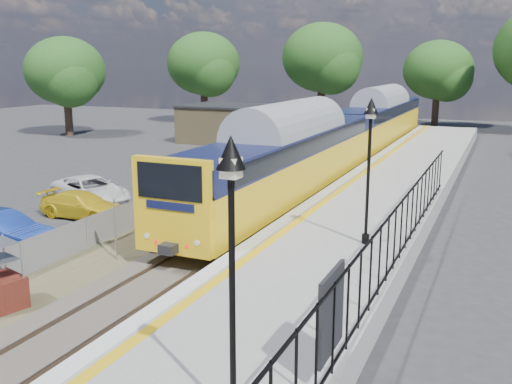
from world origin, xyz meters
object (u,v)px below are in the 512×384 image
Objects in this scene: victorian_lamp_north at (370,137)px; speed_sign at (114,209)px; car_white at (91,190)px; victorian_lamp_south at (231,216)px; train at (347,132)px; car_yellow at (82,205)px; car_blue at (0,233)px.

victorian_lamp_north is 1.71× the size of speed_sign.
victorian_lamp_north is 0.99× the size of car_white.
car_white is at bearing 136.12° from victorian_lamp_south.
train is at bearing 106.91° from victorian_lamp_north.
car_yellow is (-12.62, 1.44, -3.74)m from victorian_lamp_north.
speed_sign is at bearing -161.76° from victorian_lamp_north.
victorian_lamp_north reaches higher than car_yellow.
victorian_lamp_south reaches higher than train.
car_blue is at bearing -159.85° from speed_sign.
victorian_lamp_south is at bearing -111.82° from car_white.
speed_sign reaches higher than car_yellow.
car_blue is at bearing -143.60° from car_white.
car_yellow is at bearing 138.26° from victorian_lamp_south.
victorian_lamp_south is 1.20× the size of car_yellow.
train reaches higher than car_blue.
speed_sign is 0.63× the size of car_blue.
car_blue is (-4.35, -0.79, -1.12)m from speed_sign.
train is 16.41m from car_white.
victorian_lamp_north is 1.20× the size of car_yellow.
speed_sign is at bearing -113.08° from car_white.
victorian_lamp_north is at bearing -73.09° from train.
car_blue is (-6.85, -20.80, -1.64)m from train.
victorian_lamp_south is 1.71× the size of speed_sign.
victorian_lamp_south is at bearing -120.32° from car_blue.
speed_sign is at bearing -97.12° from train.
victorian_lamp_north is 13.24m from car_yellow.
victorian_lamp_north is 8.58m from speed_sign.
car_yellow is (-7.32, -16.00, -1.78)m from train.
victorian_lamp_north reaches higher than car_blue.
victorian_lamp_north reaches higher than speed_sign.
car_white is at bearing 30.87° from car_yellow.
victorian_lamp_south is 17.58m from car_yellow.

